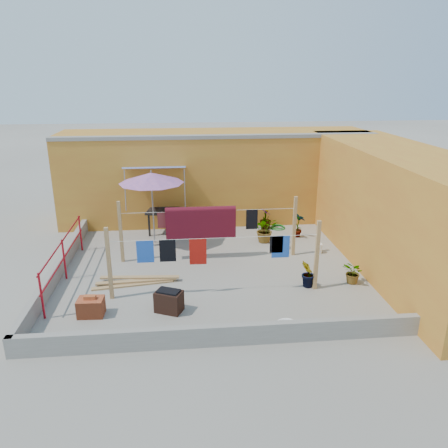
{
  "coord_description": "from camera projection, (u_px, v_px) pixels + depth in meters",
  "views": [
    {
      "loc": [
        -0.74,
        -11.0,
        5.08
      ],
      "look_at": [
        0.38,
        0.3,
        1.21
      ],
      "focal_mm": 35.0,
      "sensor_mm": 36.0,
      "label": 1
    }
  ],
  "objects": [
    {
      "name": "brazier",
      "position": [
        169.0,
        301.0,
        9.85
      ],
      "size": [
        0.7,
        0.6,
        0.53
      ],
      "color": "black",
      "rests_on": "ground"
    },
    {
      "name": "lumber_pile",
      "position": [
        136.0,
        281.0,
        11.23
      ],
      "size": [
        2.21,
        0.61,
        0.13
      ],
      "color": "tan",
      "rests_on": "ground"
    },
    {
      "name": "water_jug_b",
      "position": [
        319.0,
        248.0,
        13.14
      ],
      "size": [
        0.21,
        0.21,
        0.34
      ],
      "color": "white",
      "rests_on": "ground"
    },
    {
      "name": "plant_back_a",
      "position": [
        265.0,
        230.0,
        13.95
      ],
      "size": [
        0.76,
        0.67,
        0.83
      ],
      "primitive_type": "imported",
      "rotation": [
        0.0,
        0.0,
        0.03
      ],
      "color": "#1B5518",
      "rests_on": "ground"
    },
    {
      "name": "red_railing",
      "position": [
        63.0,
        253.0,
        11.28
      ],
      "size": [
        0.05,
        4.2,
        1.1
      ],
      "color": "#A7101E",
      "rests_on": "ground"
    },
    {
      "name": "plant_right_c",
      "position": [
        354.0,
        273.0,
        11.17
      ],
      "size": [
        0.63,
        0.67,
        0.59
      ],
      "primitive_type": "imported",
      "rotation": [
        0.0,
        0.0,
        5.12
      ],
      "color": "#1B5518",
      "rests_on": "ground"
    },
    {
      "name": "patio_umbrella",
      "position": [
        151.0,
        178.0,
        13.19
      ],
      "size": [
        2.44,
        2.44,
        2.38
      ],
      "color": "gray",
      "rests_on": "ground"
    },
    {
      "name": "white_basin",
      "position": [
        287.0,
        326.0,
        9.27
      ],
      "size": [
        0.51,
        0.51,
        0.09
      ],
      "color": "white",
      "rests_on": "ground"
    },
    {
      "name": "parapet_front",
      "position": [
        224.0,
        335.0,
        8.62
      ],
      "size": [
        8.3,
        0.16,
        0.44
      ],
      "primitive_type": "cube",
      "color": "gray",
      "rests_on": "ground"
    },
    {
      "name": "wall_back",
      "position": [
        215.0,
        175.0,
        16.01
      ],
      "size": [
        11.0,
        3.27,
        3.21
      ],
      "color": "#BD8229",
      "rests_on": "ground"
    },
    {
      "name": "water_jug_a",
      "position": [
        282.0,
        244.0,
        13.48
      ],
      "size": [
        0.23,
        0.23,
        0.36
      ],
      "color": "white",
      "rests_on": "ground"
    },
    {
      "name": "green_hose",
      "position": [
        278.0,
        227.0,
        15.31
      ],
      "size": [
        0.52,
        0.52,
        0.08
      ],
      "color": "#19741F",
      "rests_on": "ground"
    },
    {
      "name": "outdoor_table",
      "position": [
        173.0,
        213.0,
        14.59
      ],
      "size": [
        1.87,
        1.2,
        0.81
      ],
      "color": "black",
      "rests_on": "ground"
    },
    {
      "name": "clothesline_rig",
      "position": [
        203.0,
        227.0,
        12.23
      ],
      "size": [
        5.09,
        2.35,
        1.8
      ],
      "color": "tan",
      "rests_on": "ground"
    },
    {
      "name": "plant_right_b",
      "position": [
        308.0,
        274.0,
        10.92
      ],
      "size": [
        0.43,
        0.48,
        0.75
      ],
      "primitive_type": "imported",
      "rotation": [
        0.0,
        0.0,
        4.44
      ],
      "color": "#1B5518",
      "rests_on": "ground"
    },
    {
      "name": "plant_back_b",
      "position": [
        266.0,
        219.0,
        15.16
      ],
      "size": [
        0.49,
        0.49,
        0.73
      ],
      "primitive_type": "imported",
      "rotation": [
        0.0,
        0.0,
        1.79
      ],
      "color": "#1B5518",
      "rests_on": "ground"
    },
    {
      "name": "wall_right",
      "position": [
        399.0,
        209.0,
        12.04
      ],
      "size": [
        2.4,
        9.0,
        3.2
      ],
      "primitive_type": "cube",
      "color": "#BD8229",
      "rests_on": "ground"
    },
    {
      "name": "ground",
      "position": [
        211.0,
        269.0,
        12.07
      ],
      "size": [
        80.0,
        80.0,
        0.0
      ],
      "primitive_type": "plane",
      "color": "#9E998E",
      "rests_on": "ground"
    },
    {
      "name": "plant_right_a",
      "position": [
        298.0,
        225.0,
        14.35
      ],
      "size": [
        0.53,
        0.55,
        0.86
      ],
      "primitive_type": "imported",
      "rotation": [
        0.0,
        0.0,
        2.27
      ],
      "color": "#1B5518",
      "rests_on": "ground"
    },
    {
      "name": "parapet_left",
      "position": [
        59.0,
        268.0,
        11.61
      ],
      "size": [
        0.16,
        7.3,
        0.44
      ],
      "primitive_type": "cube",
      "color": "gray",
      "rests_on": "ground"
    },
    {
      "name": "brick_stack",
      "position": [
        91.0,
        307.0,
        9.69
      ],
      "size": [
        0.58,
        0.44,
        0.49
      ],
      "color": "#B54C29",
      "rests_on": "ground"
    }
  ]
}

